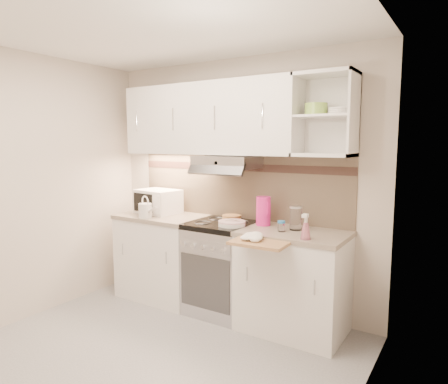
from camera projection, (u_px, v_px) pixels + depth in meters
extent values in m
plane|color=#9B9B9E|center=(145.00, 362.00, 3.06)|extent=(3.00, 3.00, 0.00)
cube|color=beige|center=(237.00, 184.00, 4.08)|extent=(3.00, 0.04, 2.50)
cube|color=beige|center=(22.00, 188.00, 3.70)|extent=(0.04, 2.80, 2.50)
cube|color=beige|center=(349.00, 222.00, 2.11)|extent=(0.04, 2.80, 2.50)
cube|color=white|center=(136.00, 21.00, 2.75)|extent=(3.00, 2.80, 0.04)
cube|color=tan|center=(237.00, 187.00, 4.07)|extent=(2.40, 0.02, 0.64)
cube|color=#36221D|center=(237.00, 167.00, 4.04)|extent=(2.40, 0.01, 0.08)
cube|color=white|center=(208.00, 119.00, 3.99)|extent=(1.90, 0.34, 0.70)
cube|color=white|center=(325.00, 115.00, 3.35)|extent=(0.50, 0.34, 0.70)
cylinder|color=#84B345|center=(316.00, 109.00, 3.39)|extent=(0.19, 0.19, 0.10)
cylinder|color=white|center=(340.00, 111.00, 3.28)|extent=(0.18, 0.18, 0.06)
cube|color=#B7B7BC|center=(227.00, 162.00, 3.88)|extent=(0.60, 0.40, 0.12)
cube|color=white|center=(164.00, 257.00, 4.32)|extent=(0.90, 0.60, 0.86)
cube|color=gray|center=(163.00, 217.00, 4.27)|extent=(0.92, 0.62, 0.04)
cube|color=white|center=(293.00, 283.00, 3.53)|extent=(0.90, 0.60, 0.86)
cube|color=gray|center=(294.00, 234.00, 3.47)|extent=(0.92, 0.62, 0.04)
cube|color=#B7B7BC|center=(222.00, 270.00, 3.93)|extent=(0.60, 0.58, 0.85)
cube|color=black|center=(222.00, 225.00, 3.87)|extent=(0.60, 0.60, 0.05)
cube|color=white|center=(158.00, 201.00, 4.37)|extent=(0.49, 0.39, 0.26)
cube|color=black|center=(147.00, 203.00, 4.23)|extent=(0.30, 0.05, 0.20)
cylinder|color=silver|center=(145.00, 211.00, 4.09)|extent=(0.14, 0.14, 0.15)
cone|color=silver|center=(151.00, 210.00, 4.01)|extent=(0.19, 0.08, 0.11)
torus|color=silver|center=(145.00, 201.00, 4.08)|extent=(0.12, 0.04, 0.12)
cylinder|color=white|center=(232.00, 225.00, 3.70)|extent=(0.25, 0.25, 0.02)
cylinder|color=white|center=(232.00, 223.00, 3.70)|extent=(0.25, 0.25, 0.02)
cylinder|color=white|center=(232.00, 222.00, 3.70)|extent=(0.25, 0.25, 0.02)
cube|color=silver|center=(232.00, 221.00, 3.69)|extent=(0.16, 0.04, 0.01)
cylinder|color=#B67250|center=(232.00, 217.00, 3.99)|extent=(0.19, 0.19, 0.05)
cylinder|color=#D61D80|center=(263.00, 211.00, 3.72)|extent=(0.14, 0.14, 0.27)
cube|color=#D61D80|center=(269.00, 208.00, 3.66)|extent=(0.03, 0.04, 0.11)
cylinder|color=silver|center=(296.00, 219.00, 3.52)|extent=(0.11, 0.11, 0.20)
cylinder|color=#B7B7BC|center=(296.00, 207.00, 3.51)|extent=(0.11, 0.11, 0.02)
cylinder|color=silver|center=(281.00, 227.00, 3.46)|extent=(0.06, 0.06, 0.08)
cylinder|color=#246FB8|center=(281.00, 222.00, 3.45)|extent=(0.06, 0.06, 0.02)
cone|color=pink|center=(306.00, 231.00, 3.18)|extent=(0.08, 0.08, 0.14)
cube|color=#B16F4D|center=(262.00, 241.00, 3.23)|extent=(0.47, 0.42, 0.02)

